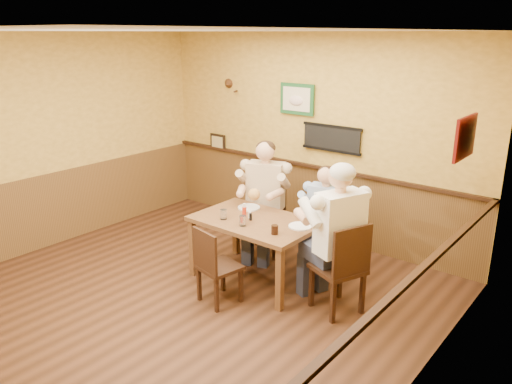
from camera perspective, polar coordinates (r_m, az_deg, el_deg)
room at (r=5.02m, az=-7.12°, el=5.02°), size 5.02×5.03×2.81m
dining_table at (r=5.73m, az=-0.08°, el=-4.00°), size 1.40×0.90×0.75m
chair_back_left at (r=6.50m, az=1.09°, el=-3.07°), size 0.56×0.56×0.95m
chair_back_right at (r=6.16m, az=7.79°, el=-5.07°), size 0.44×0.44×0.82m
chair_right_end at (r=5.23m, az=9.34°, el=-8.38°), size 0.60×0.60×1.00m
chair_near_side at (r=5.37m, az=-4.20°, el=-8.31°), size 0.46×0.46×0.86m
diner_tan_shirt at (r=6.43m, az=1.10°, el=-1.38°), size 0.80×0.80×1.35m
diner_blue_polo at (r=6.10m, az=7.86°, el=-3.55°), size 0.62×0.62×1.17m
diner_white_elder at (r=5.14m, az=9.46°, el=-6.24°), size 0.86×0.86×1.43m
water_glass_left at (r=5.70m, az=-3.74°, el=-2.57°), size 0.09×0.09×0.11m
water_glass_mid at (r=5.49m, az=-1.52°, el=-3.31°), size 0.08×0.08×0.12m
cola_tumbler at (r=5.28m, az=2.15°, el=-4.33°), size 0.08×0.08×0.10m
hot_sauce_bottle at (r=5.60m, az=-1.34°, el=-2.48°), size 0.05×0.05×0.20m
salt_shaker at (r=5.72m, az=-0.72°, el=-2.63°), size 0.03×0.03×0.08m
pepper_shaker at (r=5.66m, az=-0.62°, el=-2.85°), size 0.04×0.04×0.08m
plate_far_left at (r=6.05m, az=-0.82°, el=-1.78°), size 0.36×0.36×0.02m
plate_far_right at (r=5.50m, az=5.07°, el=-3.92°), size 0.29×0.29×0.02m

